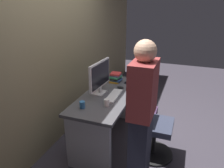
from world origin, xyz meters
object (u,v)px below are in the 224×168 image
(monitor, at_px, (100,76))
(keyboard, at_px, (114,96))
(cup_near_keyboard, at_px, (107,103))
(cell_phone, at_px, (129,83))
(handbag, at_px, (152,117))
(mouse, at_px, (120,87))
(cup_by_monitor, at_px, (82,105))
(desk, at_px, (109,108))
(book_stack, at_px, (116,78))
(office_chair, at_px, (151,126))
(person_at_desk, at_px, (142,116))

(monitor, xyz_separation_m, keyboard, (-0.03, -0.21, -0.25))
(cup_near_keyboard, bearing_deg, monitor, 34.77)
(cell_phone, distance_m, handbag, 0.74)
(keyboard, distance_m, mouse, 0.30)
(cup_by_monitor, bearing_deg, desk, -15.83)
(desk, xyz_separation_m, keyboard, (-0.06, -0.10, 0.24))
(keyboard, distance_m, book_stack, 0.56)
(office_chair, relative_size, handbag, 2.49)
(office_chair, height_order, book_stack, office_chair)
(keyboard, relative_size, cell_phone, 2.99)
(mouse, relative_size, cup_by_monitor, 1.14)
(cup_near_keyboard, distance_m, cell_phone, 0.83)
(keyboard, relative_size, cup_near_keyboard, 4.89)
(monitor, relative_size, cup_near_keyboard, 6.15)
(desk, xyz_separation_m, handbag, (0.65, -0.52, -0.39))
(desk, bearing_deg, monitor, 106.23)
(person_at_desk, distance_m, handbag, 1.42)
(office_chair, xyz_separation_m, keyboard, (0.05, 0.54, 0.34))
(monitor, bearing_deg, handbag, -43.06)
(desk, xyz_separation_m, mouse, (0.24, -0.09, 0.25))
(monitor, height_order, handbag, monitor)
(book_stack, bearing_deg, monitor, 174.24)
(cup_near_keyboard, bearing_deg, keyboard, 2.14)
(cup_by_monitor, bearing_deg, keyboard, -28.29)
(keyboard, bearing_deg, handbag, -32.53)
(cup_by_monitor, distance_m, handbag, 1.49)
(cup_by_monitor, xyz_separation_m, cell_phone, (0.98, -0.30, -0.04))
(desk, relative_size, person_at_desk, 0.91)
(keyboard, height_order, cup_near_keyboard, cup_near_keyboard)
(desk, distance_m, cup_by_monitor, 0.59)
(office_chair, bearing_deg, cup_near_keyboard, 115.10)
(mouse, xyz_separation_m, cup_near_keyboard, (-0.59, -0.02, 0.03))
(mouse, bearing_deg, monitor, 143.29)
(book_stack, bearing_deg, cup_near_keyboard, -168.28)
(book_stack, bearing_deg, cup_by_monitor, 175.22)
(person_at_desk, bearing_deg, cup_near_keyboard, 64.68)
(desk, relative_size, monitor, 2.76)
(person_at_desk, relative_size, monitor, 3.03)
(office_chair, bearing_deg, book_stack, 50.34)
(person_at_desk, height_order, cup_by_monitor, person_at_desk)
(office_chair, distance_m, handbag, 0.82)
(desk, bearing_deg, cup_near_keyboard, -162.88)
(mouse, relative_size, book_stack, 0.46)
(desk, xyz_separation_m, person_at_desk, (-0.58, -0.60, 0.32))
(handbag, bearing_deg, office_chair, -171.85)
(office_chair, bearing_deg, handbag, 8.15)
(cup_near_keyboard, bearing_deg, book_stack, 11.72)
(desk, xyz_separation_m, cup_by_monitor, (-0.51, 0.14, 0.27))
(monitor, distance_m, mouse, 0.42)
(person_at_desk, bearing_deg, monitor, 52.26)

